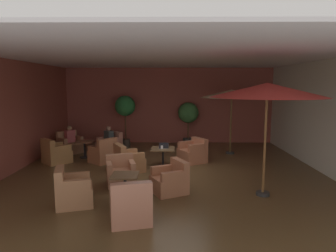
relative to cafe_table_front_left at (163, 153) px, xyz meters
name	(u,v)px	position (x,y,z in m)	size (l,w,h in m)	color
ground_plane	(168,174)	(0.16, -0.81, -0.47)	(9.49, 10.12, 0.02)	brown
wall_back_brick	(169,106)	(0.16, 4.21, 1.24)	(9.49, 0.08, 3.40)	#9A4A3F
wall_left_accent	(8,117)	(-4.54, -0.81, 1.24)	(0.08, 10.12, 3.40)	brown
wall_right_plain	(329,118)	(4.87, -0.81, 1.24)	(0.08, 10.12, 3.40)	silver
ceiling_slab	(168,57)	(0.16, -0.81, 2.97)	(9.49, 10.12, 0.06)	silver
cafe_table_front_left	(163,153)	(0.00, 0.00, 0.00)	(0.76, 0.76, 0.61)	black
armchair_front_left_north	(193,153)	(1.02, 0.59, -0.14)	(1.07, 1.07, 0.82)	#B56948
armchair_front_left_east	(128,161)	(-1.06, -0.53, -0.15)	(1.06, 1.07, 0.86)	#B07347
cafe_table_front_right	(85,145)	(-2.90, 1.21, -0.01)	(0.66, 0.66, 0.61)	black
armchair_front_right_north	(103,154)	(-2.07, 0.50, -0.16)	(1.02, 1.02, 0.86)	#AA6743
armchair_front_right_east	(110,145)	(-2.13, 1.99, -0.16)	(1.07, 1.07, 0.82)	#A46652
armchair_front_right_south	(70,145)	(-3.70, 1.96, -0.15)	(1.06, 1.06, 0.85)	#AB7450
armchair_front_right_west	(56,154)	(-3.67, 0.42, -0.15)	(1.09, 1.09, 0.85)	#AC7743
cafe_table_mid_center	(125,181)	(-0.79, -2.90, -0.01)	(0.62, 0.62, 0.61)	black
armchair_mid_center_north	(170,181)	(0.25, -2.38, -0.17)	(1.01, 1.00, 0.80)	#A86746
armchair_mid_center_east	(121,173)	(-1.09, -1.78, -0.17)	(0.89, 0.90, 0.77)	#AE7251
armchair_mid_center_south	(73,191)	(-1.91, -3.22, -0.14)	(0.93, 0.89, 0.86)	#A76F4A
armchair_mid_center_west	(130,206)	(-0.52, -4.03, -0.15)	(0.93, 0.96, 0.88)	#AB6A52
patio_umbrella_tall_red	(232,94)	(2.55, 1.90, 1.84)	(2.35, 2.35, 2.47)	#2D2D2D
patio_umbrella_center_beige	(267,91)	(2.49, -2.55, 2.06)	(2.69, 2.69, 2.70)	#2D2D2D
potted_tree_left_corner	(125,108)	(-1.68, 3.12, 1.19)	(0.86, 0.86, 2.19)	#3C322A
potted_tree_mid_left	(188,115)	(1.00, 3.53, 0.87)	(0.90, 0.90, 1.89)	#363735
patron_blue_shirt	(109,135)	(-2.16, 1.96, 0.25)	(0.41, 0.41, 0.63)	#383E3D
patron_by_window	(70,135)	(-3.67, 1.93, 0.24)	(0.41, 0.42, 0.63)	#B64F4F
iced_drink_cup	(162,147)	(-0.04, -0.06, 0.20)	(0.08, 0.08, 0.11)	white
open_laptop	(164,147)	(0.02, 0.00, 0.19)	(0.34, 0.27, 0.20)	#9EA0A5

